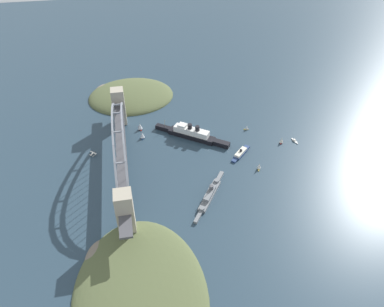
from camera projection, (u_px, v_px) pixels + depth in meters
The scene contains 14 objects.
ground_plane at pixel (124, 167), 406.59m from camera, with size 1400.00×1400.00×0.00m, color #283D4C.
harbor_arch_bridge at pixel (121, 148), 389.53m from camera, with size 250.57×15.73×64.11m.
headland_west_shore at pixel (130, 96), 533.57m from camera, with size 111.31×124.86×22.10m.
headland_east_shore at pixel (138, 294), 285.24m from camera, with size 155.25×107.89×17.79m.
ocean_liner at pixel (192, 134), 447.44m from camera, with size 64.97×86.09×19.26m.
naval_cruiser at pixel (210, 194), 368.48m from camera, with size 67.57×46.67×17.03m.
harbor_ferry_steamer at pixel (241, 153), 423.27m from camera, with size 30.01×29.88×7.36m.
seaplane_taxiing_near_bridge at pixel (93, 154), 422.21m from camera, with size 8.92×8.93×4.90m.
small_boat_0 at pixel (142, 135), 447.59m from camera, with size 10.10×6.11×9.18m.
small_boat_1 at pixel (247, 128), 462.87m from camera, with size 3.94×6.33×6.89m.
small_boat_2 at pixel (295, 141), 444.64m from camera, with size 12.45×4.38×2.23m.
small_boat_3 at pixel (259, 166), 401.51m from camera, with size 7.17×5.13×8.93m.
small_boat_4 at pixel (282, 141), 439.85m from camera, with size 7.33×6.51×8.02m.
small_boat_5 at pixel (140, 126), 462.03m from camera, with size 10.31×6.69×10.45m.
Camera 1 is at (317.16, 18.04, 265.70)m, focal length 33.51 mm.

